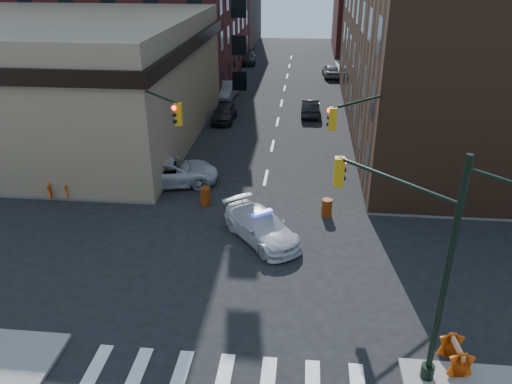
% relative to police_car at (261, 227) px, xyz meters
% --- Properties ---
extents(ground, '(140.00, 140.00, 0.00)m').
position_rel_police_car_xyz_m(ground, '(-0.43, -2.32, -0.73)').
color(ground, black).
rests_on(ground, ground).
extents(sidewalk_nw, '(34.00, 54.50, 0.15)m').
position_rel_police_car_xyz_m(sidewalk_nw, '(-23.43, 30.43, -0.66)').
color(sidewalk_nw, gray).
rests_on(sidewalk_nw, ground).
extents(sidewalk_ne, '(34.00, 54.50, 0.15)m').
position_rel_police_car_xyz_m(sidewalk_ne, '(22.57, 30.43, -0.66)').
color(sidewalk_ne, gray).
rests_on(sidewalk_ne, ground).
extents(bank_building, '(22.00, 22.00, 9.00)m').
position_rel_police_car_xyz_m(bank_building, '(-17.43, 14.18, 3.77)').
color(bank_building, '#8A7A5A').
rests_on(bank_building, ground).
extents(commercial_row_ne, '(14.00, 34.00, 14.00)m').
position_rel_police_car_xyz_m(commercial_row_ne, '(12.57, 20.18, 6.27)').
color(commercial_row_ne, '#4B2E1E').
rests_on(commercial_row_ne, ground).
extents(filler_ne, '(16.00, 16.00, 12.00)m').
position_rel_police_car_xyz_m(filler_ne, '(13.57, 55.68, 5.27)').
color(filler_ne, maroon).
rests_on(filler_ne, ground).
extents(signal_pole_se, '(5.40, 5.27, 8.00)m').
position_rel_police_car_xyz_m(signal_pole_se, '(5.61, -7.84, 3.88)').
color(signal_pole_se, black).
rests_on(signal_pole_se, sidewalk_se).
extents(signal_pole_nw, '(3.58, 3.67, 8.00)m').
position_rel_police_car_xyz_m(signal_pole_nw, '(-6.28, 3.02, 3.60)').
color(signal_pole_nw, black).
rests_on(signal_pole_nw, sidewalk_nw).
extents(signal_pole_ne, '(3.67, 3.58, 8.00)m').
position_rel_police_car_xyz_m(signal_pole_ne, '(5.41, 3.04, 3.60)').
color(signal_pole_ne, black).
rests_on(signal_pole_ne, sidewalk_ne).
extents(tree_ne_near, '(3.00, 3.00, 4.85)m').
position_rel_police_car_xyz_m(tree_ne_near, '(7.07, 23.68, 2.75)').
color(tree_ne_near, black).
rests_on(tree_ne_near, sidewalk_ne).
extents(tree_ne_far, '(3.00, 3.00, 4.85)m').
position_rel_police_car_xyz_m(tree_ne_far, '(7.07, 31.68, 2.75)').
color(tree_ne_far, black).
rests_on(tree_ne_far, sidewalk_ne).
extents(police_car, '(4.73, 5.26, 1.47)m').
position_rel_police_car_xyz_m(police_car, '(0.00, 0.00, 0.00)').
color(police_car, silver).
rests_on(police_car, ground).
extents(pickup, '(6.35, 4.03, 1.63)m').
position_rel_police_car_xyz_m(pickup, '(-6.23, 6.13, 0.08)').
color(pickup, '#BCBCC1').
rests_on(pickup, ground).
extents(parked_car_wnear, '(1.88, 4.46, 1.51)m').
position_rel_police_car_xyz_m(parked_car_wnear, '(-5.00, 19.43, 0.02)').
color(parked_car_wnear, black).
rests_on(parked_car_wnear, ground).
extents(parked_car_wfar, '(2.15, 4.76, 1.52)m').
position_rel_police_car_xyz_m(parked_car_wfar, '(-5.93, 27.29, 0.02)').
color(parked_car_wfar, gray).
rests_on(parked_car_wfar, ground).
extents(parked_car_wdeep, '(2.55, 5.24, 1.47)m').
position_rel_police_car_xyz_m(parked_car_wdeep, '(-5.93, 44.66, -0.00)').
color(parked_car_wdeep, black).
rests_on(parked_car_wdeep, ground).
extents(parked_car_enear, '(1.59, 4.42, 1.45)m').
position_rel_police_car_xyz_m(parked_car_enear, '(2.35, 21.97, -0.01)').
color(parked_car_enear, black).
rests_on(parked_car_enear, ground).
extents(parked_car_efar, '(2.14, 4.57, 1.51)m').
position_rel_police_car_xyz_m(parked_car_efar, '(4.68, 37.78, 0.02)').
color(parked_car_efar, gray).
rests_on(parked_car_efar, ground).
extents(pedestrian_a, '(0.73, 0.72, 1.70)m').
position_rel_police_car_xyz_m(pedestrian_a, '(-7.45, 6.09, 0.26)').
color(pedestrian_a, black).
rests_on(pedestrian_a, sidewalk_nw).
extents(pedestrian_b, '(0.94, 0.84, 1.60)m').
position_rel_police_car_xyz_m(pedestrian_b, '(-12.21, 3.68, 0.22)').
color(pedestrian_b, black).
rests_on(pedestrian_b, sidewalk_nw).
extents(pedestrian_c, '(0.95, 0.48, 1.57)m').
position_rel_police_car_xyz_m(pedestrian_c, '(-13.43, 6.70, 0.20)').
color(pedestrian_c, '#212432').
rests_on(pedestrian_c, sidewalk_nw).
extents(barrel_road, '(0.68, 0.68, 1.00)m').
position_rel_police_car_xyz_m(barrel_road, '(3.32, 2.84, -0.24)').
color(barrel_road, '#D5480A').
rests_on(barrel_road, ground).
extents(barrel_bank, '(0.64, 0.64, 1.04)m').
position_rel_police_car_xyz_m(barrel_bank, '(-3.54, 3.55, -0.22)').
color(barrel_bank, red).
rests_on(barrel_bank, ground).
extents(barricade_se_a, '(0.76, 1.33, 0.96)m').
position_rel_police_car_xyz_m(barricade_se_a, '(7.39, -8.02, -0.11)').
color(barricade_se_a, red).
rests_on(barricade_se_a, sidewalk_se).
extents(barricade_nw_a, '(1.13, 0.65, 0.81)m').
position_rel_police_car_xyz_m(barricade_nw_a, '(-9.93, 5.68, -0.18)').
color(barricade_nw_a, '#E6600A').
rests_on(barricade_nw_a, sidewalk_nw).
extents(barricade_nw_b, '(1.38, 0.84, 0.97)m').
position_rel_police_car_xyz_m(barricade_nw_b, '(-12.14, 3.38, -0.10)').
color(barricade_nw_b, '#D83E0A').
rests_on(barricade_nw_b, sidewalk_nw).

